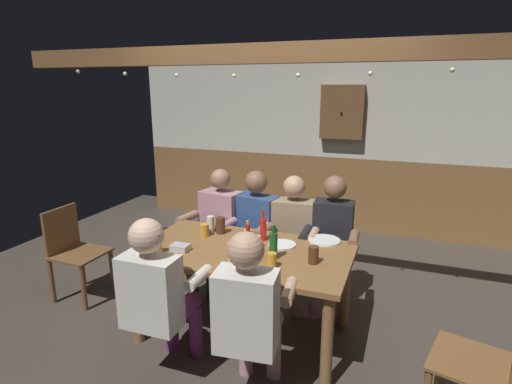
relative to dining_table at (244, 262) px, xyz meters
name	(u,v)px	position (x,y,z in m)	size (l,w,h in m)	color
ground_plane	(242,337)	(0.00, -0.06, -0.65)	(6.90, 6.90, 0.00)	#423A33
back_wall_upper	(324,109)	(0.00, 2.88, 1.03)	(5.49, 0.12, 1.29)	beige
back_wall_wainscot	(320,191)	(0.00, 2.88, -0.13)	(5.49, 0.12, 1.03)	brown
ceiling_beam	(267,53)	(0.00, 0.53, 1.60)	(4.94, 0.14, 0.16)	brown
dining_table	(244,262)	(0.00, 0.00, 0.00)	(1.66, 0.94, 0.75)	brown
person_0	(217,224)	(-0.57, 0.70, 0.02)	(0.57, 0.57, 1.20)	#B78493
person_1	(252,228)	(-0.20, 0.69, 0.03)	(0.60, 0.58, 1.22)	#2D4C84
person_2	(291,234)	(0.19, 0.69, 0.01)	(0.56, 0.53, 1.20)	#997F60
person_3	(332,238)	(0.56, 0.70, 0.03)	(0.50, 0.53, 1.23)	black
person_4	(158,292)	(-0.33, -0.68, 0.02)	(0.53, 0.54, 1.20)	silver
person_5	(250,312)	(0.32, -0.69, 0.02)	(0.54, 0.55, 1.20)	silver
chair_empty_near_right	(489,364)	(1.67, -0.43, -0.17)	(0.54, 0.54, 0.88)	brown
chair_empty_near_left	(73,250)	(-1.76, 0.01, -0.17)	(0.44, 0.44, 0.88)	brown
condiment_caddy	(180,248)	(-0.45, -0.20, 0.13)	(0.14, 0.10, 0.05)	#B2B7BC
plate_0	(282,245)	(0.26, 0.18, 0.11)	(0.22, 0.22, 0.01)	white
plate_1	(324,240)	(0.56, 0.39, 0.11)	(0.26, 0.26, 0.01)	white
bottle_0	(273,245)	(0.27, -0.08, 0.21)	(0.06, 0.06, 0.26)	#195923
bottle_1	(248,246)	(0.11, -0.17, 0.21)	(0.07, 0.07, 0.28)	red
bottle_2	(248,242)	(0.07, -0.08, 0.21)	(0.06, 0.06, 0.27)	gold
bottle_3	(263,229)	(0.08, 0.24, 0.20)	(0.05, 0.05, 0.26)	red
pint_glass_0	(211,224)	(-0.42, 0.26, 0.18)	(0.06, 0.06, 0.14)	white
pint_glass_1	(204,230)	(-0.42, 0.15, 0.16)	(0.08, 0.08, 0.11)	gold
pint_glass_2	(257,242)	(0.09, 0.06, 0.16)	(0.06, 0.06, 0.10)	white
pint_glass_3	(271,260)	(0.31, -0.23, 0.16)	(0.07, 0.07, 0.11)	gold
pint_glass_4	(314,255)	(0.57, -0.06, 0.17)	(0.07, 0.07, 0.13)	#4C2D19
pint_glass_5	(233,251)	(0.00, -0.21, 0.17)	(0.07, 0.07, 0.13)	#E5C64C
pint_glass_6	(221,225)	(-0.32, 0.26, 0.18)	(0.08, 0.08, 0.14)	#4C2D19
pint_glass_7	(157,246)	(-0.59, -0.30, 0.16)	(0.08, 0.08, 0.12)	gold
wall_dart_cabinet	(342,112)	(0.27, 2.75, 1.01)	(0.56, 0.15, 0.70)	brown
string_lights	(265,73)	(0.00, 0.48, 1.45)	(3.88, 0.04, 0.09)	#F9EAB2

